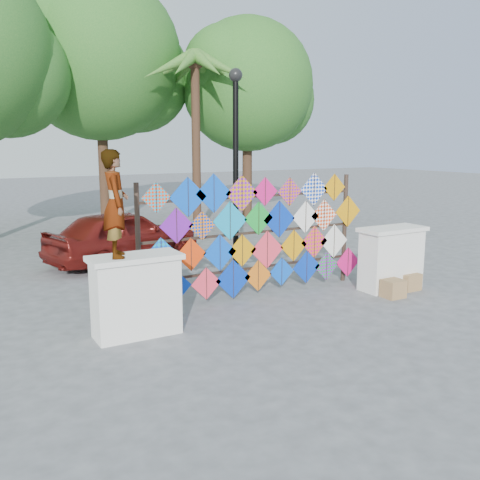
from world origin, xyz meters
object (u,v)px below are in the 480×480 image
Objects in this scene: vendor_woman at (115,204)px; lamppost at (236,156)px; sedan at (124,236)px; kite_rack at (259,234)px.

vendor_woman is 3.98m from lamppost.
lamppost is (1.57, -2.92, 2.02)m from sedan.
vendor_woman is 0.41× the size of sedan.
sedan is at bearing -4.59° from vendor_woman.
kite_rack is at bearing -59.45° from vendor_woman.
vendor_woman reaches higher than sedan.
kite_rack is 4.45m from sedan.
kite_rack is 1.27× the size of sedan.
kite_rack reaches higher than sedan.
kite_rack is 3.31m from vendor_woman.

